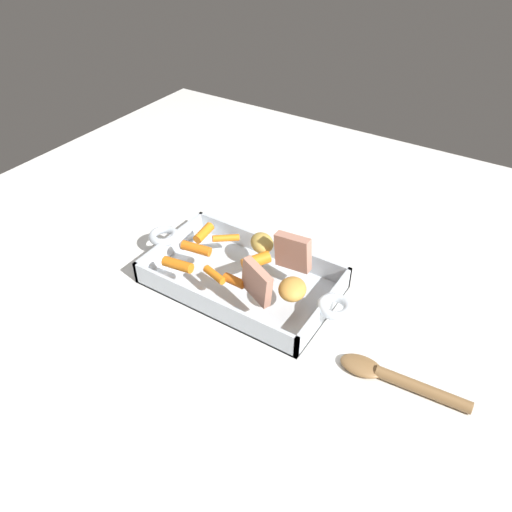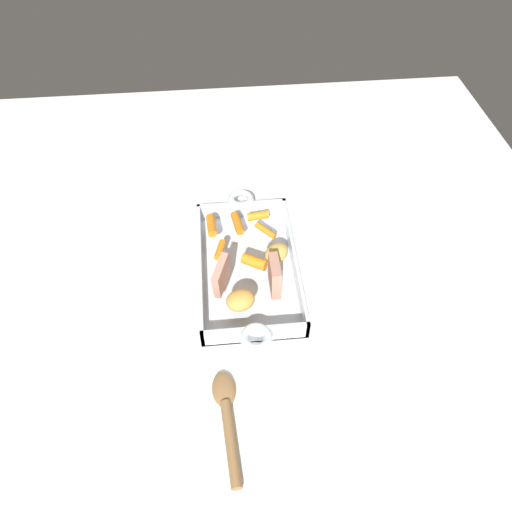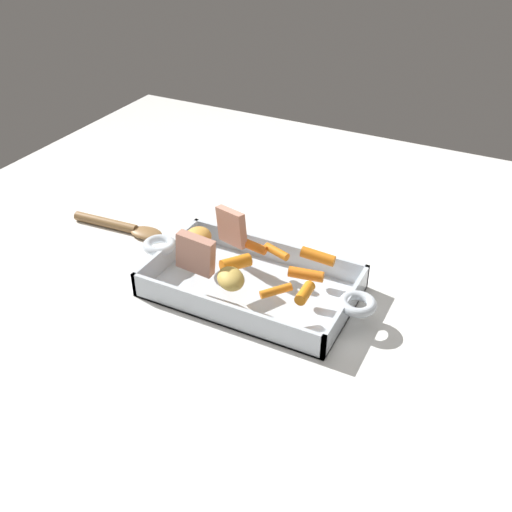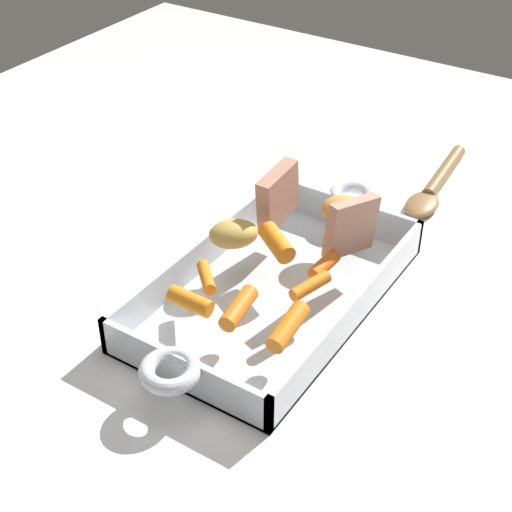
{
  "view_description": "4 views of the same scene",
  "coord_description": "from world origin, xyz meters",
  "px_view_note": "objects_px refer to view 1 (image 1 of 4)",
  "views": [
    {
      "loc": [
        -0.42,
        0.61,
        0.66
      ],
      "look_at": [
        -0.02,
        -0.02,
        0.07
      ],
      "focal_mm": 34.62,
      "sensor_mm": 36.0,
      "label": 1
    },
    {
      "loc": [
        -0.68,
        0.05,
        0.84
      ],
      "look_at": [
        -0.01,
        -0.02,
        0.07
      ],
      "focal_mm": 33.34,
      "sensor_mm": 36.0,
      "label": 2
    },
    {
      "loc": [
        0.4,
        -0.77,
        0.66
      ],
      "look_at": [
        -0.0,
        0.02,
        0.06
      ],
      "focal_mm": 41.62,
      "sensor_mm": 36.0,
      "label": 3
    },
    {
      "loc": [
        0.62,
        0.38,
        0.59
      ],
      "look_at": [
        0.02,
        -0.02,
        0.07
      ],
      "focal_mm": 54.4,
      "sensor_mm": 36.0,
      "label": 4
    }
  ],
  "objects_px": {
    "roast_slice_thin": "(293,252)",
    "baby_carrot_center_left": "(214,275)",
    "baby_carrot_southwest": "(234,281)",
    "baby_carrot_southeast": "(196,248)",
    "baby_carrot_northeast": "(204,233)",
    "potato_corner": "(292,289)",
    "serving_spoon": "(394,378)",
    "baby_carrot_northwest": "(226,238)",
    "baby_carrot_center_right": "(178,265)",
    "potato_golden_large": "(262,243)",
    "roast_slice_outer": "(257,282)",
    "baby_carrot_long": "(256,261)",
    "roasting_dish": "(242,279)"
  },
  "relations": [
    {
      "from": "roast_slice_thin",
      "to": "baby_carrot_center_left",
      "type": "relative_size",
      "value": 1.34
    },
    {
      "from": "baby_carrot_southwest",
      "to": "baby_carrot_southeast",
      "type": "height_order",
      "value": "baby_carrot_southeast"
    },
    {
      "from": "roast_slice_thin",
      "to": "baby_carrot_northeast",
      "type": "relative_size",
      "value": 1.38
    },
    {
      "from": "baby_carrot_northeast",
      "to": "baby_carrot_center_left",
      "type": "distance_m",
      "value": 0.13
    },
    {
      "from": "potato_corner",
      "to": "serving_spoon",
      "type": "height_order",
      "value": "potato_corner"
    },
    {
      "from": "baby_carrot_northwest",
      "to": "baby_carrot_center_right",
      "type": "height_order",
      "value": "baby_carrot_center_right"
    },
    {
      "from": "roast_slice_thin",
      "to": "serving_spoon",
      "type": "bearing_deg",
      "value": 155.82
    },
    {
      "from": "baby_carrot_southwest",
      "to": "baby_carrot_center_right",
      "type": "xyz_separation_m",
      "value": [
        0.12,
        0.02,
        0.0
      ]
    },
    {
      "from": "potato_corner",
      "to": "potato_golden_large",
      "type": "bearing_deg",
      "value": -36.49
    },
    {
      "from": "roast_slice_outer",
      "to": "baby_carrot_long",
      "type": "height_order",
      "value": "roast_slice_outer"
    },
    {
      "from": "baby_carrot_northeast",
      "to": "serving_spoon",
      "type": "xyz_separation_m",
      "value": [
        -0.46,
        0.1,
        -0.05
      ]
    },
    {
      "from": "baby_carrot_southwest",
      "to": "potato_golden_large",
      "type": "relative_size",
      "value": 0.73
    },
    {
      "from": "roast_slice_outer",
      "to": "baby_carrot_center_left",
      "type": "relative_size",
      "value": 1.33
    },
    {
      "from": "baby_carrot_southeast",
      "to": "baby_carrot_center_left",
      "type": "distance_m",
      "value": 0.09
    },
    {
      "from": "baby_carrot_long",
      "to": "baby_carrot_center_right",
      "type": "bearing_deg",
      "value": 36.14
    },
    {
      "from": "baby_carrot_northwest",
      "to": "baby_carrot_center_left",
      "type": "xyz_separation_m",
      "value": [
        -0.05,
        0.11,
        0.0
      ]
    },
    {
      "from": "baby_carrot_northwest",
      "to": "potato_corner",
      "type": "height_order",
      "value": "potato_corner"
    },
    {
      "from": "baby_carrot_center_left",
      "to": "potato_golden_large",
      "type": "height_order",
      "value": "potato_golden_large"
    },
    {
      "from": "roast_slice_thin",
      "to": "baby_carrot_southwest",
      "type": "xyz_separation_m",
      "value": [
        0.06,
        0.1,
        -0.03
      ]
    },
    {
      "from": "roast_slice_outer",
      "to": "baby_carrot_center_left",
      "type": "height_order",
      "value": "roast_slice_outer"
    },
    {
      "from": "baby_carrot_center_right",
      "to": "baby_carrot_southeast",
      "type": "distance_m",
      "value": 0.06
    },
    {
      "from": "potato_golden_large",
      "to": "serving_spoon",
      "type": "distance_m",
      "value": 0.36
    },
    {
      "from": "baby_carrot_northeast",
      "to": "potato_golden_large",
      "type": "height_order",
      "value": "potato_golden_large"
    },
    {
      "from": "baby_carrot_southwest",
      "to": "baby_carrot_center_left",
      "type": "relative_size",
      "value": 0.84
    },
    {
      "from": "roast_slice_outer",
      "to": "baby_carrot_long",
      "type": "distance_m",
      "value": 0.09
    },
    {
      "from": "baby_carrot_center_left",
      "to": "potato_corner",
      "type": "relative_size",
      "value": 0.88
    },
    {
      "from": "baby_carrot_northeast",
      "to": "baby_carrot_northwest",
      "type": "bearing_deg",
      "value": -164.72
    },
    {
      "from": "baby_carrot_southwest",
      "to": "serving_spoon",
      "type": "relative_size",
      "value": 0.2
    },
    {
      "from": "roasting_dish",
      "to": "baby_carrot_northwest",
      "type": "height_order",
      "value": "baby_carrot_northwest"
    },
    {
      "from": "roast_slice_thin",
      "to": "baby_carrot_northwest",
      "type": "height_order",
      "value": "roast_slice_thin"
    },
    {
      "from": "baby_carrot_southwest",
      "to": "baby_carrot_northeast",
      "type": "xyz_separation_m",
      "value": [
        0.14,
        -0.09,
        0.0
      ]
    },
    {
      "from": "roast_slice_thin",
      "to": "baby_carrot_long",
      "type": "bearing_deg",
      "value": 30.84
    },
    {
      "from": "roast_slice_thin",
      "to": "baby_carrot_center_right",
      "type": "xyz_separation_m",
      "value": [
        0.18,
        0.12,
        -0.02
      ]
    },
    {
      "from": "roast_slice_outer",
      "to": "baby_carrot_southeast",
      "type": "distance_m",
      "value": 0.18
    },
    {
      "from": "roast_slice_thin",
      "to": "potato_golden_large",
      "type": "bearing_deg",
      "value": -10.39
    },
    {
      "from": "baby_carrot_southeast",
      "to": "baby_carrot_center_left",
      "type": "xyz_separation_m",
      "value": [
        -0.08,
        0.04,
        -0.0
      ]
    },
    {
      "from": "roasting_dish",
      "to": "roast_slice_outer",
      "type": "height_order",
      "value": "roast_slice_outer"
    },
    {
      "from": "baby_carrot_northwest",
      "to": "baby_carrot_southeast",
      "type": "distance_m",
      "value": 0.07
    },
    {
      "from": "baby_carrot_southwest",
      "to": "serving_spoon",
      "type": "xyz_separation_m",
      "value": [
        -0.32,
        0.01,
        -0.05
      ]
    },
    {
      "from": "roasting_dish",
      "to": "roast_slice_thin",
      "type": "relative_size",
      "value": 6.64
    },
    {
      "from": "baby_carrot_northeast",
      "to": "potato_corner",
      "type": "bearing_deg",
      "value": 166.3
    },
    {
      "from": "roasting_dish",
      "to": "baby_carrot_long",
      "type": "height_order",
      "value": "baby_carrot_long"
    },
    {
      "from": "baby_carrot_northwest",
      "to": "baby_carrot_southwest",
      "type": "relative_size",
      "value": 1.26
    },
    {
      "from": "roast_slice_outer",
      "to": "baby_carrot_northeast",
      "type": "height_order",
      "value": "roast_slice_outer"
    },
    {
      "from": "baby_carrot_center_right",
      "to": "baby_carrot_center_left",
      "type": "relative_size",
      "value": 1.21
    },
    {
      "from": "roasting_dish",
      "to": "baby_carrot_southwest",
      "type": "xyz_separation_m",
      "value": [
        -0.02,
        0.05,
        0.04
      ]
    },
    {
      "from": "baby_carrot_center_right",
      "to": "potato_golden_large",
      "type": "distance_m",
      "value": 0.17
    },
    {
      "from": "roasting_dish",
      "to": "serving_spoon",
      "type": "bearing_deg",
      "value": 169.05
    },
    {
      "from": "baby_carrot_long",
      "to": "potato_corner",
      "type": "distance_m",
      "value": 0.11
    },
    {
      "from": "roast_slice_outer",
      "to": "potato_corner",
      "type": "distance_m",
      "value": 0.07
    }
  ]
}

